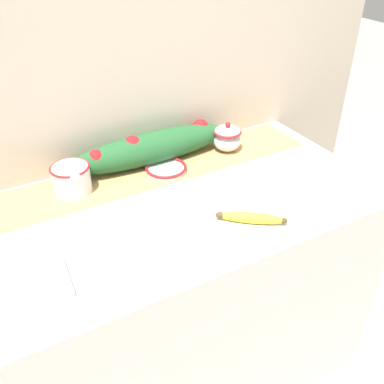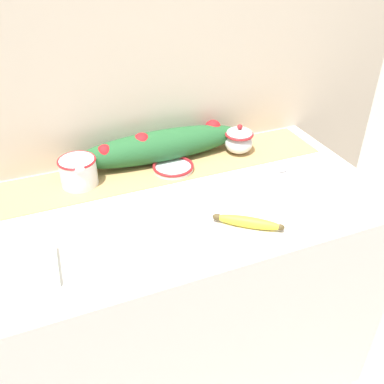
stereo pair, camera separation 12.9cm
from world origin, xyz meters
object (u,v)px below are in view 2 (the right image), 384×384
at_px(small_dish, 173,167).
at_px(napkin_stack, 28,270).
at_px(sugar_bowl, 239,140).
at_px(cream_pitcher, 78,171).
at_px(spoon, 280,170).
at_px(banana, 248,222).

relative_size(small_dish, napkin_stack, 1.00).
bearing_deg(sugar_bowl, napkin_stack, -154.70).
height_order(cream_pitcher, spoon, cream_pitcher).
relative_size(sugar_bowl, napkin_stack, 0.78).
height_order(small_dish, spoon, small_dish).
relative_size(sugar_bowl, spoon, 0.70).
xyz_separation_m(small_dish, napkin_stack, (-0.51, -0.34, -0.00)).
xyz_separation_m(banana, napkin_stack, (-0.60, 0.04, -0.01)).
relative_size(cream_pitcher, napkin_stack, 0.99).
xyz_separation_m(small_dish, spoon, (0.34, -0.15, -0.01)).
xyz_separation_m(spoon, napkin_stack, (-0.85, -0.19, 0.01)).
bearing_deg(cream_pitcher, small_dish, -5.61).
distance_m(banana, napkin_stack, 0.60).
bearing_deg(small_dish, sugar_bowl, 6.42).
distance_m(small_dish, spoon, 0.37).
bearing_deg(sugar_bowl, cream_pitcher, 179.93).
relative_size(small_dish, spoon, 0.90).
bearing_deg(small_dish, napkin_stack, -146.43).
height_order(cream_pitcher, sugar_bowl, sugar_bowl).
xyz_separation_m(sugar_bowl, small_dish, (-0.27, -0.03, -0.04)).
bearing_deg(napkin_stack, sugar_bowl, 25.30).
bearing_deg(napkin_stack, small_dish, 33.57).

